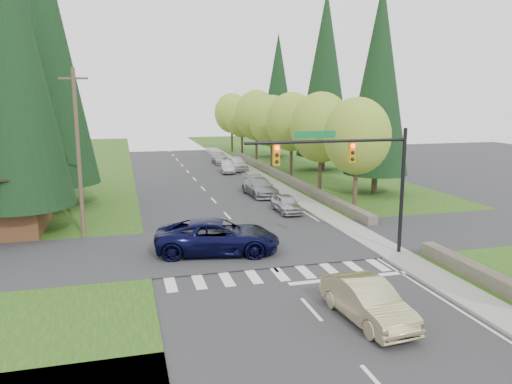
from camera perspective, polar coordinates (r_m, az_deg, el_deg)
name	(u,v)px	position (r m, az deg, el deg)	size (l,w,h in m)	color
ground	(303,300)	(21.53, 5.34, -12.15)	(120.00, 120.00, 0.00)	#28282B
grass_east	(363,194)	(44.22, 12.18, -0.26)	(14.00, 110.00, 0.06)	#1C4412
grass_west	(41,212)	(39.89, -23.32, -2.13)	(14.00, 110.00, 0.06)	#1C4412
cross_street	(254,245)	(28.71, -0.23, -6.13)	(120.00, 8.00, 0.10)	#28282B
sidewalk_east	(289,193)	(43.66, 3.83, -0.14)	(1.80, 80.00, 0.13)	gray
curb_east	(280,194)	(43.40, 2.77, -0.19)	(0.20, 80.00, 0.13)	gray
stone_wall_north	(280,175)	(51.62, 2.76, 1.91)	(0.70, 40.00, 0.70)	#4C4438
traffic_signal	(354,165)	(25.92, 11.17, 3.10)	(8.70, 0.37, 6.80)	black
utility_pole	(78,153)	(30.81, -19.64, 4.18)	(1.60, 0.24, 10.00)	#473828
decid_tree_0	(357,136)	(36.46, 11.48, 6.27)	(4.80, 4.80, 8.37)	#38281C
decid_tree_1	(321,127)	(42.85, 7.43, 7.32)	(5.20, 5.20, 8.80)	#38281C
decid_tree_2	(292,122)	(49.31, 4.10, 8.00)	(5.00, 5.00, 8.82)	#38281C
decid_tree_3	(272,121)	(56.00, 1.83, 8.10)	(5.00, 5.00, 8.55)	#38281C
decid_tree_4	(256,115)	(62.74, 0.05, 8.77)	(5.40, 5.40, 9.18)	#38281C
decid_tree_5	(242,117)	(69.49, -1.63, 8.53)	(4.80, 4.80, 8.30)	#38281C
decid_tree_6	(232,113)	(76.32, -2.79, 8.99)	(5.20, 5.20, 8.86)	#38281C
conifer_w_a	(11,54)	(33.17, -26.23, 13.94)	(6.12, 6.12, 19.80)	#38281C
conifer_w_c	(48,56)	(40.94, -22.72, 14.13)	(6.46, 6.46, 20.80)	#38281C
conifer_w_e	(33,73)	(47.10, -24.14, 12.27)	(5.78, 5.78, 18.80)	#38281C
conifer_e_a	(379,79)	(43.91, 13.89, 12.40)	(5.44, 5.44, 17.80)	#38281C
conifer_e_b	(325,74)	(57.01, 7.91, 13.21)	(6.12, 6.12, 19.80)	#38281C
conifer_e_c	(278,89)	(69.78, 2.55, 11.62)	(5.10, 5.10, 16.80)	#38281C
sedan_champagne	(367,301)	(19.77, 12.60, -12.08)	(1.66, 4.76, 1.57)	tan
suv_navy	(218,237)	(27.16, -4.39, -5.12)	(3.08, 6.69, 1.86)	black
parked_car_a	(286,204)	(36.68, 3.50, -1.33)	(1.54, 3.82, 1.30)	#ABABB0
parked_car_b	(260,187)	(42.75, 0.42, 0.59)	(2.10, 5.17, 1.50)	gray
parked_car_c	(228,167)	(55.64, -3.26, 2.88)	(1.38, 3.95, 1.30)	#A3A3A7
parked_car_d	(237,163)	(57.46, -2.22, 3.29)	(1.88, 4.68, 1.59)	silver
parked_car_e	(220,159)	(63.15, -4.08, 3.82)	(1.79, 4.41, 1.28)	#9A9A9F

